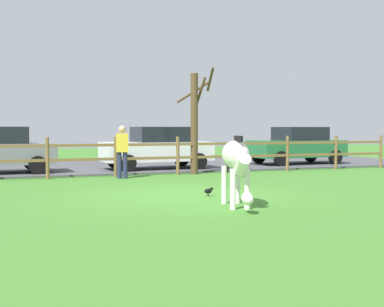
# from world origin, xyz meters

# --- Properties ---
(ground_plane) EXTENTS (60.00, 60.00, 0.00)m
(ground_plane) POSITION_xyz_m (0.00, 0.00, 0.00)
(ground_plane) COLOR #3D7528
(parking_asphalt) EXTENTS (28.00, 7.40, 0.05)m
(parking_asphalt) POSITION_xyz_m (0.00, 9.30, 0.03)
(parking_asphalt) COLOR #47474C
(parking_asphalt) RESTS_ON ground_plane
(paddock_fence) EXTENTS (21.23, 0.11, 1.28)m
(paddock_fence) POSITION_xyz_m (-0.44, 5.00, 0.73)
(paddock_fence) COLOR brown
(paddock_fence) RESTS_ON ground_plane
(bare_tree) EXTENTS (1.13, 1.43, 3.58)m
(bare_tree) POSITION_xyz_m (2.32, 5.08, 1.85)
(bare_tree) COLOR #513A23
(bare_tree) RESTS_ON ground_plane
(zebra) EXTENTS (0.73, 1.91, 1.41)m
(zebra) POSITION_xyz_m (0.37, -2.19, 0.93)
(zebra) COLOR white
(zebra) RESTS_ON ground_plane
(crow_on_grass) EXTENTS (0.21, 0.10, 0.20)m
(crow_on_grass) POSITION_xyz_m (0.49, -0.47, 0.13)
(crow_on_grass) COLOR black
(crow_on_grass) RESTS_ON ground_plane
(parked_car_green) EXTENTS (4.08, 2.04, 1.56)m
(parked_car_green) POSITION_xyz_m (7.96, 7.59, 0.84)
(parked_car_green) COLOR #236B38
(parked_car_green) RESTS_ON parking_asphalt
(parked_car_white) EXTENTS (4.06, 2.00, 1.56)m
(parked_car_white) POSITION_xyz_m (1.61, 7.12, 0.84)
(parked_car_white) COLOR white
(parked_car_white) RESTS_ON parking_asphalt
(visitor_near_fence) EXTENTS (0.39, 0.27, 1.64)m
(visitor_near_fence) POSITION_xyz_m (-0.37, 4.40, 0.91)
(visitor_near_fence) COLOR #232847
(visitor_near_fence) RESTS_ON ground_plane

